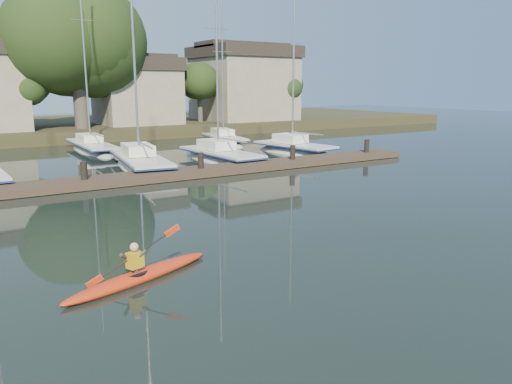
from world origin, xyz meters
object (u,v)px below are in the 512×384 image
sailboat_6 (92,153)px  sailboat_4 (294,156)px  kayak (140,274)px  sailboat_7 (224,146)px  sailboat_2 (141,171)px  dock (147,177)px  sailboat_3 (220,164)px

sailboat_6 → sailboat_4: bearing=-36.1°
kayak → sailboat_7: 29.35m
sailboat_6 → sailboat_2: bearing=-86.5°
kayak → dock: kayak is taller
sailboat_3 → sailboat_7: 9.81m
sailboat_7 → dock: bearing=-122.4°
sailboat_3 → sailboat_7: (4.94, 8.48, 0.02)m
sailboat_2 → sailboat_7: (10.05, 8.26, 0.01)m
kayak → sailboat_2: (5.84, 16.41, -0.37)m
kayak → sailboat_3: sailboat_3 is taller
sailboat_3 → sailboat_6: 10.85m
sailboat_2 → sailboat_3: size_ratio=1.17×
dock → sailboat_2: sailboat_2 is taller
sailboat_3 → sailboat_4: sailboat_3 is taller
kayak → dock: size_ratio=0.13×
dock → sailboat_6: (0.71, 13.19, -0.39)m
kayak → sailboat_7: sailboat_7 is taller
sailboat_2 → sailboat_3: sailboat_2 is taller
dock → sailboat_4: bearing=19.5°
kayak → dock: (4.72, 12.34, 0.04)m
kayak → sailboat_4: bearing=25.3°
dock → kayak: bearing=-110.9°
sailboat_4 → sailboat_7: size_ratio=1.03×
sailboat_4 → sailboat_7: (-1.23, 7.94, 0.02)m
sailboat_6 → sailboat_7: (10.46, -0.85, -0.01)m
sailboat_6 → sailboat_7: sailboat_6 is taller
sailboat_2 → sailboat_7: bearing=47.4°
sailboat_2 → sailboat_4: size_ratio=1.24×
sailboat_3 → sailboat_7: size_ratio=1.10×
sailboat_2 → sailboat_7: size_ratio=1.28×
sailboat_3 → sailboat_4: bearing=2.3°
sailboat_3 → sailboat_2: bearing=174.9°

